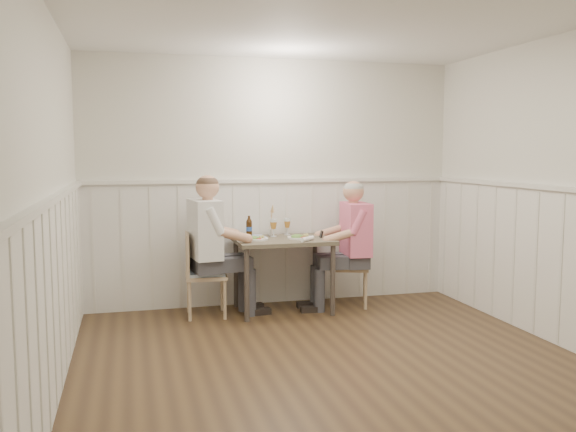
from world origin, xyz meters
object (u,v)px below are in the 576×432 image
object	(u,v)px
diner_cream	(210,257)
beer_bottle	(249,228)
dining_table	(283,248)
chair_left	(201,271)
grass_vase	(270,221)
chair_right	(354,263)
man_in_pink	(352,254)

from	to	relation	value
diner_cream	beer_bottle	world-z (taller)	diner_cream
diner_cream	dining_table	bearing A→B (deg)	3.64
diner_cream	beer_bottle	bearing A→B (deg)	29.23
chair_left	diner_cream	distance (m)	0.18
chair_left	beer_bottle	size ratio (longest dim) A/B	3.78
dining_table	beer_bottle	size ratio (longest dim) A/B	4.38
dining_table	grass_vase	distance (m)	0.36
chair_left	grass_vase	size ratio (longest dim) A/B	2.45
chair_right	chair_left	size ratio (longest dim) A/B	1.01
chair_left	man_in_pink	bearing A→B (deg)	-2.70
grass_vase	diner_cream	bearing A→B (deg)	-156.26
chair_right	beer_bottle	distance (m)	1.18
chair_left	man_in_pink	world-z (taller)	man_in_pink
chair_right	man_in_pink	world-z (taller)	man_in_pink
grass_vase	chair_right	bearing A→B (deg)	-13.76
dining_table	beer_bottle	distance (m)	0.42
dining_table	chair_right	distance (m)	0.81
diner_cream	grass_vase	distance (m)	0.80
beer_bottle	dining_table	bearing A→B (deg)	-32.80
dining_table	man_in_pink	distance (m)	0.73
chair_left	grass_vase	world-z (taller)	grass_vase
dining_table	diner_cream	size ratio (longest dim) A/B	0.68
dining_table	chair_left	xyz separation A→B (m)	(-0.84, 0.02, -0.20)
dining_table	diner_cream	distance (m)	0.76
dining_table	chair_left	size ratio (longest dim) A/B	1.16
grass_vase	beer_bottle	bearing A→B (deg)	-167.83
dining_table	beer_bottle	bearing A→B (deg)	147.20
grass_vase	chair_left	bearing A→B (deg)	-162.84
man_in_pink	grass_vase	world-z (taller)	man_in_pink
chair_right	man_in_pink	size ratio (longest dim) A/B	0.62
chair_left	grass_vase	bearing A→B (deg)	17.16
beer_bottle	chair_left	bearing A→B (deg)	-160.67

